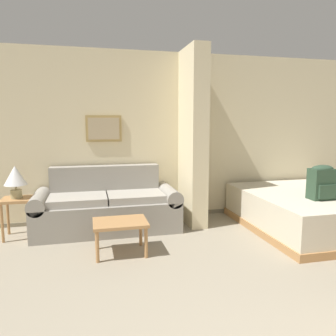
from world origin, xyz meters
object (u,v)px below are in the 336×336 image
object	(u,v)px
coffee_table	(120,225)
bed	(308,210)
couch	(107,207)
backpack	(322,182)
table_lamp	(15,177)

from	to	relation	value
coffee_table	bed	size ratio (longest dim) A/B	0.30
couch	bed	distance (m)	2.90
coffee_table	backpack	distance (m)	2.65
bed	couch	bearing A→B (deg)	167.18
coffee_table	backpack	size ratio (longest dim) A/B	1.37
couch	bed	bearing A→B (deg)	-12.82
couch	coffee_table	bearing A→B (deg)	-84.09
couch	backpack	world-z (taller)	backpack
table_lamp	backpack	bearing A→B (deg)	-13.72
backpack	bed	bearing A→B (deg)	74.12
table_lamp	bed	world-z (taller)	table_lamp
bed	coffee_table	bearing A→B (deg)	-173.81
coffee_table	table_lamp	bearing A→B (deg)	145.82
coffee_table	table_lamp	size ratio (longest dim) A/B	1.44
couch	coffee_table	world-z (taller)	couch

